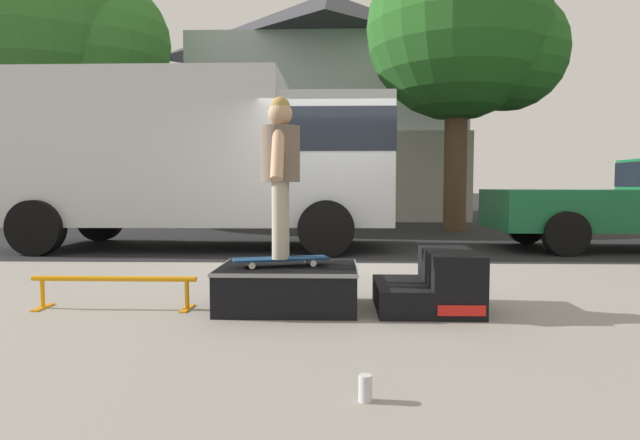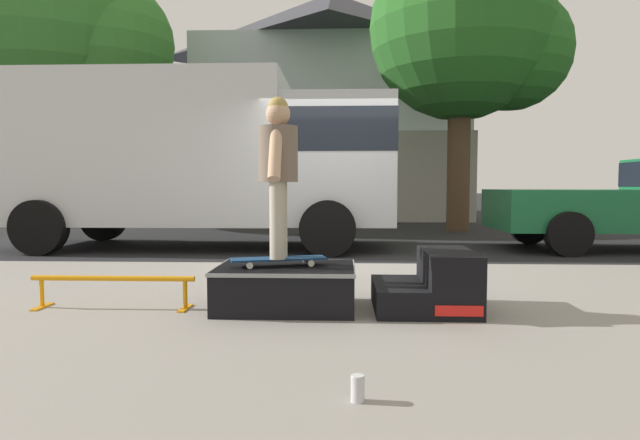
# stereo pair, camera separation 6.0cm
# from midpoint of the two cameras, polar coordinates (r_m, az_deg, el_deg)

# --- Properties ---
(ground_plane) EXTENTS (140.00, 140.00, 0.00)m
(ground_plane) POSITION_cam_midpoint_polar(r_m,az_deg,el_deg) (7.53, 1.57, -4.96)
(ground_plane) COLOR black
(sidewalk_slab) EXTENTS (50.00, 5.00, 0.12)m
(sidewalk_slab) POSITION_cam_midpoint_polar(r_m,az_deg,el_deg) (4.57, 1.37, -9.88)
(sidewalk_slab) COLOR gray
(sidewalk_slab) RESTS_ON ground
(skate_box) EXTENTS (1.13, 0.82, 0.35)m
(skate_box) POSITION_cam_midpoint_polar(r_m,az_deg,el_deg) (4.46, -3.80, -6.96)
(skate_box) COLOR black
(skate_box) RESTS_ON sidewalk_slab
(kicker_ramp) EXTENTS (0.81, 0.83, 0.48)m
(kicker_ramp) POSITION_cam_midpoint_polar(r_m,az_deg,el_deg) (4.50, 11.73, -6.79)
(kicker_ramp) COLOR black
(kicker_ramp) RESTS_ON sidewalk_slab
(grind_rail) EXTENTS (1.36, 0.28, 0.27)m
(grind_rail) POSITION_cam_midpoint_polar(r_m,az_deg,el_deg) (4.75, -21.38, -6.41)
(grind_rail) COLOR orange
(grind_rail) RESTS_ON sidewalk_slab
(skateboard) EXTENTS (0.80, 0.41, 0.07)m
(skateboard) POSITION_cam_midpoint_polar(r_m,az_deg,el_deg) (4.42, -4.57, -4.18)
(skateboard) COLOR navy
(skateboard) RESTS_ON skate_box
(skater_kid) EXTENTS (0.32, 0.67, 1.30)m
(skater_kid) POSITION_cam_midpoint_polar(r_m,az_deg,el_deg) (4.38, -4.62, 5.98)
(skater_kid) COLOR #B7AD99
(skater_kid) RESTS_ON skateboard
(soda_can) EXTENTS (0.07, 0.07, 0.13)m
(soda_can) POSITION_cam_midpoint_polar(r_m,az_deg,el_deg) (2.64, 4.16, -17.41)
(soda_can) COLOR silver
(soda_can) RESTS_ON sidewalk_slab
(box_truck) EXTENTS (6.91, 2.63, 3.05)m
(box_truck) POSITION_cam_midpoint_polar(r_m,az_deg,el_deg) (9.99, -12.92, 6.87)
(box_truck) COLOR silver
(box_truck) RESTS_ON ground
(street_tree_main) EXTENTS (6.14, 5.58, 8.51)m
(street_tree_main) POSITION_cam_midpoint_polar(r_m,az_deg,el_deg) (17.25, -26.07, 18.18)
(street_tree_main) COLOR brown
(street_tree_main) RESTS_ON ground
(street_tree_neighbour) EXTENTS (4.90, 4.46, 7.20)m
(street_tree_neighbour) POSITION_cam_midpoint_polar(r_m,az_deg,el_deg) (14.34, 15.36, 18.47)
(street_tree_neighbour) COLOR brown
(street_tree_neighbour) RESTS_ON ground
(house_behind) EXTENTS (9.54, 8.23, 8.40)m
(house_behind) POSITION_cam_midpoint_polar(r_m,az_deg,el_deg) (20.90, 0.79, 12.26)
(house_behind) COLOR silver
(house_behind) RESTS_ON ground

